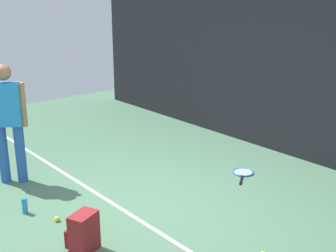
{
  "coord_description": "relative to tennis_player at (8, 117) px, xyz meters",
  "views": [
    {
      "loc": [
        4.07,
        -3.11,
        2.67
      ],
      "look_at": [
        0.0,
        0.4,
        1.0
      ],
      "focal_mm": 47.53,
      "sensor_mm": 36.0,
      "label": 1
    }
  ],
  "objects": [
    {
      "name": "backpack",
      "position": [
        2.21,
        -0.16,
        -0.76
      ],
      "size": [
        0.36,
        0.35,
        0.44
      ],
      "rotation": [
        0.0,
        0.0,
        5.1
      ],
      "color": "maroon",
      "rests_on": "ground"
    },
    {
      "name": "tennis_player",
      "position": [
        0.0,
        0.0,
        0.0
      ],
      "size": [
        0.42,
        0.45,
        1.7
      ],
      "rotation": [
        0.0,
        0.0,
        0.92
      ],
      "color": "#2659A5",
      "rests_on": "ground"
    },
    {
      "name": "back_fence",
      "position": [
        1.84,
        3.94,
        0.41
      ],
      "size": [
        10.0,
        0.1,
        2.75
      ],
      "primitive_type": "cube",
      "color": "black",
      "rests_on": "ground"
    },
    {
      "name": "tennis_racket",
      "position": [
        1.98,
        2.71,
        -0.95
      ],
      "size": [
        0.5,
        0.6,
        0.03
      ],
      "rotation": [
        0.0,
        0.0,
        2.18
      ],
      "color": "black",
      "rests_on": "ground"
    },
    {
      "name": "court_line",
      "position": [
        1.84,
        0.68,
        -0.96
      ],
      "size": [
        9.0,
        0.05,
        0.0
      ],
      "primitive_type": "cube",
      "color": "white",
      "rests_on": "ground"
    },
    {
      "name": "tennis_ball_near_player",
      "position": [
        1.46,
        -0.08,
        -0.93
      ],
      "size": [
        0.07,
        0.07,
        0.07
      ],
      "primitive_type": "sphere",
      "color": "#CCE033",
      "rests_on": "ground"
    },
    {
      "name": "water_bottle",
      "position": [
        1.01,
        -0.29,
        -0.87
      ],
      "size": [
        0.07,
        0.07,
        0.2
      ],
      "primitive_type": "cylinder",
      "color": "#268CD8",
      "rests_on": "ground"
    },
    {
      "name": "ground_plane",
      "position": [
        1.84,
        0.94,
        -0.97
      ],
      "size": [
        12.0,
        12.0,
        0.0
      ],
      "primitive_type": "plane",
      "color": "#4C7556"
    }
  ]
}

